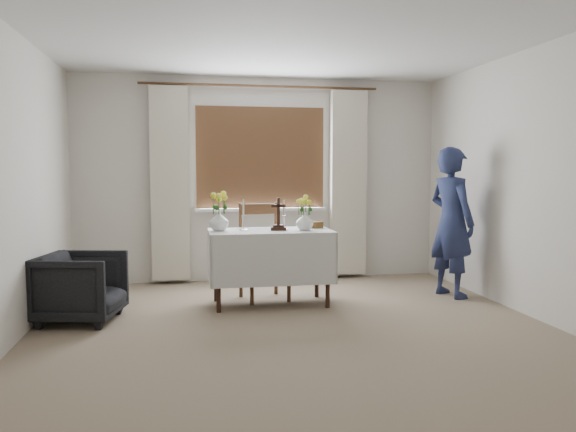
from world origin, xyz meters
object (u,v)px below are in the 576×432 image
object	(u,v)px
wooden_chair	(264,252)
wooden_cross	(278,214)
flower_vase_left	(219,221)
armchair	(81,287)
altar_table	(270,267)
person	(452,222)
flower_vase_right	(305,221)

from	to	relation	value
wooden_chair	wooden_cross	size ratio (longest dim) A/B	3.08
flower_vase_left	armchair	bearing A→B (deg)	-163.36
wooden_chair	armchair	world-z (taller)	wooden_chair
altar_table	flower_vase_left	size ratio (longest dim) A/B	6.11
armchair	person	xyz separation A→B (m)	(3.76, 0.37, 0.49)
wooden_chair	wooden_cross	distance (m)	0.49
person	wooden_chair	bearing A→B (deg)	66.58
flower_vase_left	flower_vase_right	bearing A→B (deg)	-6.69
altar_table	wooden_chair	world-z (taller)	wooden_chair
altar_table	flower_vase_left	xyz separation A→B (m)	(-0.51, 0.04, 0.48)
armchair	flower_vase_left	world-z (taller)	flower_vase_left
flower_vase_right	wooden_chair	bearing A→B (deg)	142.69
wooden_chair	flower_vase_right	bearing A→B (deg)	-47.88
wooden_cross	wooden_chair	bearing A→B (deg)	121.87
wooden_chair	armchair	xyz separation A→B (m)	(-1.75, -0.56, -0.19)
person	flower_vase_right	bearing A→B (deg)	75.24
wooden_cross	flower_vase_right	size ratio (longest dim) A/B	1.80
wooden_cross	flower_vase_left	bearing A→B (deg)	-178.65
person	flower_vase_left	xyz separation A→B (m)	(-2.49, 0.01, 0.06)
altar_table	wooden_cross	size ratio (longest dim) A/B	3.75
altar_table	armchair	distance (m)	1.81
person	flower_vase_left	size ratio (longest dim) A/B	7.95
wooden_chair	flower_vase_left	xyz separation A→B (m)	(-0.48, -0.18, 0.36)
person	wooden_cross	bearing A→B (deg)	73.34
person	wooden_cross	world-z (taller)	person
wooden_chair	flower_vase_left	bearing A→B (deg)	-169.65
altar_table	wooden_chair	bearing A→B (deg)	97.89
wooden_cross	altar_table	bearing A→B (deg)	178.78
person	wooden_cross	xyz separation A→B (m)	(-1.90, -0.04, 0.12)
flower_vase_left	flower_vase_right	size ratio (longest dim) A/B	1.11
wooden_cross	flower_vase_left	distance (m)	0.60
person	flower_vase_right	xyz separation A→B (m)	(-1.64, -0.09, 0.05)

